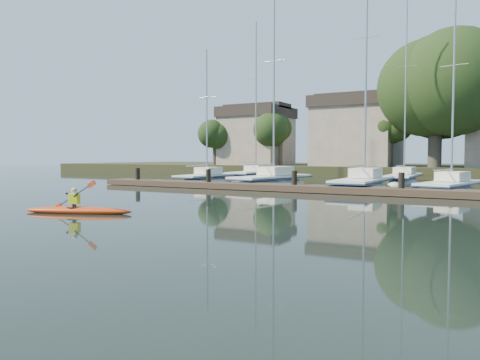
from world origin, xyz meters
The scene contains 10 objects.
ground centered at (0.00, 0.00, 0.00)m, with size 160.00×160.00×0.00m, color black.
kayak centered at (-5.67, 0.45, 0.16)m, with size 3.99×1.97×1.30m.
dock centered at (0.00, 14.00, 0.20)m, with size 34.00×2.00×1.80m.
sailboat_0 centered at (-12.69, 19.19, -0.19)m, with size 2.10×7.32×11.58m.
sailboat_1 centered at (-6.61, 18.45, -0.20)m, with size 3.55×9.43×15.04m.
sailboat_2 centered at (0.03, 17.81, -0.20)m, with size 2.38×9.74×16.08m.
sailboat_3 centered at (4.97, 17.73, -0.19)m, with size 3.58×7.99×12.47m.
sailboat_5 centered at (-12.28, 26.63, -0.19)m, with size 2.62×9.51×15.60m.
sailboat_6 centered at (0.73, 27.05, -0.18)m, with size 2.31×9.82×15.52m.
shore centered at (1.61, 40.29, 3.23)m, with size 90.00×25.25×12.75m.
Camera 1 is at (7.67, -11.19, 2.08)m, focal length 35.00 mm.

